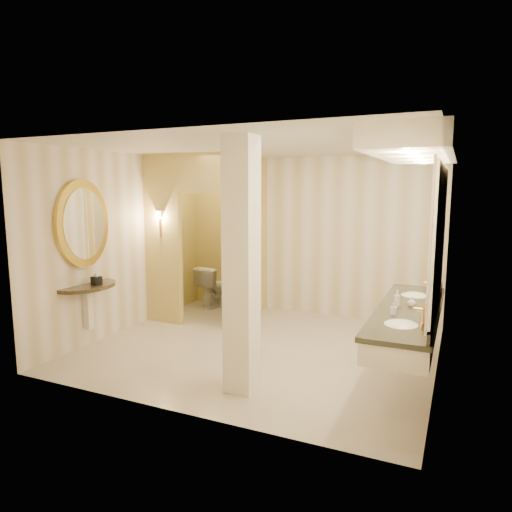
{
  "coord_description": "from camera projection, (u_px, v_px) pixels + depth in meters",
  "views": [
    {
      "loc": [
        2.42,
        -5.5,
        2.16
      ],
      "look_at": [
        -0.15,
        0.2,
        1.24
      ],
      "focal_mm": 32.0,
      "sensor_mm": 36.0,
      "label": 1
    }
  ],
  "objects": [
    {
      "name": "floor",
      "position": [
        260.0,
        348.0,
        6.26
      ],
      "size": [
        4.5,
        4.5,
        0.0
      ],
      "primitive_type": "plane",
      "color": "beige",
      "rests_on": "ground"
    },
    {
      "name": "ceiling",
      "position": [
        260.0,
        147.0,
        5.87
      ],
      "size": [
        4.5,
        4.5,
        0.0
      ],
      "primitive_type": "plane",
      "rotation": [
        3.14,
        0.0,
        0.0
      ],
      "color": "silver",
      "rests_on": "wall_back"
    },
    {
      "name": "wall_back",
      "position": [
        307.0,
        236.0,
        7.87
      ],
      "size": [
        4.5,
        0.02,
        2.7
      ],
      "primitive_type": "cube",
      "color": "#F0E3D0",
      "rests_on": "floor"
    },
    {
      "name": "wall_front",
      "position": [
        174.0,
        277.0,
        4.26
      ],
      "size": [
        4.5,
        0.02,
        2.7
      ],
      "primitive_type": "cube",
      "color": "#F0E3D0",
      "rests_on": "floor"
    },
    {
      "name": "wall_left",
      "position": [
        126.0,
        242.0,
        6.98
      ],
      "size": [
        0.02,
        4.0,
        2.7
      ],
      "primitive_type": "cube",
      "color": "#F0E3D0",
      "rests_on": "floor"
    },
    {
      "name": "wall_right",
      "position": [
        442.0,
        261.0,
        5.15
      ],
      "size": [
        0.02,
        4.0,
        2.7
      ],
      "primitive_type": "cube",
      "color": "#F0E3D0",
      "rests_on": "floor"
    },
    {
      "name": "toilet_closet",
      "position": [
        222.0,
        237.0,
        7.39
      ],
      "size": [
        1.5,
        1.55,
        2.7
      ],
      "color": "#E3CE76",
      "rests_on": "floor"
    },
    {
      "name": "wall_sconce",
      "position": [
        160.0,
        216.0,
        7.18
      ],
      "size": [
        0.14,
        0.14,
        0.42
      ],
      "color": "#CC8C41",
      "rests_on": "toilet_closet"
    },
    {
      "name": "vanity",
      "position": [
        415.0,
        239.0,
        4.86
      ],
      "size": [
        0.75,
        2.64,
        2.09
      ],
      "color": "white",
      "rests_on": "floor"
    },
    {
      "name": "console_shelf",
      "position": [
        84.0,
        250.0,
        6.15
      ],
      "size": [
        0.91,
        0.91,
        1.91
      ],
      "color": "black",
      "rests_on": "floor"
    },
    {
      "name": "pillar",
      "position": [
        241.0,
        267.0,
        4.76
      ],
      "size": [
        0.31,
        0.31,
        2.7
      ],
      "primitive_type": "cube",
      "color": "white",
      "rests_on": "floor"
    },
    {
      "name": "tissue_box",
      "position": [
        96.0,
        281.0,
        6.17
      ],
      "size": [
        0.13,
        0.13,
        0.11
      ],
      "primitive_type": "cube",
      "rotation": [
        0.0,
        0.0,
        -0.19
      ],
      "color": "black",
      "rests_on": "console_shelf"
    },
    {
      "name": "toilet",
      "position": [
        215.0,
        286.0,
        8.48
      ],
      "size": [
        0.5,
        0.79,
        0.76
      ],
      "primitive_type": "imported",
      "rotation": [
        0.0,
        0.0,
        3.03
      ],
      "color": "white",
      "rests_on": "floor"
    },
    {
      "name": "soap_bottle_a",
      "position": [
        393.0,
        309.0,
        4.69
      ],
      "size": [
        0.06,
        0.06,
        0.13
      ],
      "primitive_type": "imported",
      "rotation": [
        0.0,
        0.0,
        -0.01
      ],
      "color": "beige",
      "rests_on": "vanity"
    },
    {
      "name": "soap_bottle_b",
      "position": [
        412.0,
        302.0,
        5.01
      ],
      "size": [
        0.1,
        0.1,
        0.11
      ],
      "primitive_type": "imported",
      "rotation": [
        0.0,
        0.0,
        0.14
      ],
      "color": "silver",
      "rests_on": "vanity"
    },
    {
      "name": "soap_bottle_c",
      "position": [
        397.0,
        299.0,
        4.99
      ],
      "size": [
        0.09,
        0.09,
        0.19
      ],
      "primitive_type": "imported",
      "rotation": [
        0.0,
        0.0,
        0.28
      ],
      "color": "#C6B28C",
      "rests_on": "vanity"
    }
  ]
}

